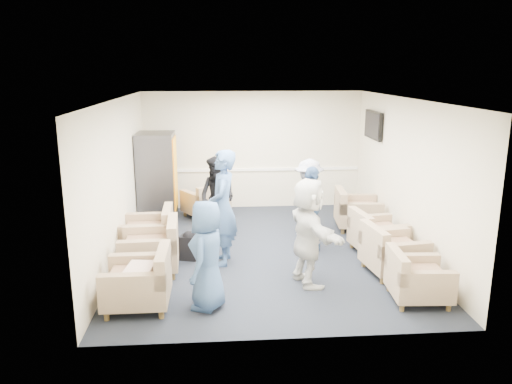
{
  "coord_description": "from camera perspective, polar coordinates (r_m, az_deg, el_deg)",
  "views": [
    {
      "loc": [
        -0.8,
        -8.41,
        3.2
      ],
      "look_at": [
        -0.14,
        0.2,
        1.05
      ],
      "focal_mm": 35.0,
      "sensor_mm": 36.0,
      "label": 1
    }
  ],
  "objects": [
    {
      "name": "armchair_left_mid",
      "position": [
        8.22,
        -11.63,
        -6.52
      ],
      "size": [
        0.96,
        0.96,
        0.73
      ],
      "rotation": [
        0.0,
        0.0,
        -1.52
      ],
      "color": "#957C60",
      "rests_on": "floor"
    },
    {
      "name": "person_back_left",
      "position": [
        9.47,
        -4.44,
        -0.77
      ],
      "size": [
        0.98,
        0.97,
        1.59
      ],
      "primitive_type": "imported",
      "rotation": [
        0.0,
        0.0,
        -0.72
      ],
      "color": "black",
      "rests_on": "floor"
    },
    {
      "name": "armchair_corner",
      "position": [
        10.99,
        -5.62,
        -1.25
      ],
      "size": [
        1.14,
        1.14,
        0.66
      ],
      "rotation": [
        0.0,
        0.0,
        3.73
      ],
      "color": "#957C60",
      "rests_on": "floor"
    },
    {
      "name": "armchair_left_far",
      "position": [
        9.02,
        -11.93,
        -4.77
      ],
      "size": [
        0.9,
        0.9,
        0.7
      ],
      "rotation": [
        0.0,
        0.0,
        -1.54
      ],
      "color": "#957C60",
      "rests_on": "floor"
    },
    {
      "name": "vending_machine",
      "position": [
        10.72,
        -11.2,
        1.6
      ],
      "size": [
        0.77,
        0.9,
        1.9
      ],
      "color": "#494951",
      "rests_on": "floor"
    },
    {
      "name": "ceiling",
      "position": [
        8.46,
        1.09,
        10.58
      ],
      "size": [
        6.0,
        6.0,
        0.0
      ],
      "primitive_type": "plane",
      "rotation": [
        3.14,
        0.0,
        0.0
      ],
      "color": "white",
      "rests_on": "back_wall"
    },
    {
      "name": "tv",
      "position": [
        10.77,
        13.26,
        7.46
      ],
      "size": [
        0.1,
        1.0,
        0.58
      ],
      "color": "black",
      "rests_on": "right_wall"
    },
    {
      "name": "pillow",
      "position": [
        7.02,
        -13.13,
        -8.77
      ],
      "size": [
        0.4,
        0.5,
        0.13
      ],
      "primitive_type": "cube",
      "rotation": [
        0.0,
        0.0,
        -1.69
      ],
      "color": "beige",
      "rests_on": "armchair_left_near"
    },
    {
      "name": "person_front_right",
      "position": [
        7.5,
        6.01,
        -4.56
      ],
      "size": [
        0.82,
        1.6,
        1.65
      ],
      "primitive_type": "imported",
      "rotation": [
        0.0,
        0.0,
        1.8
      ],
      "color": "silver",
      "rests_on": "floor"
    },
    {
      "name": "chair_rail",
      "position": [
        11.65,
        -0.34,
        2.58
      ],
      "size": [
        4.98,
        0.04,
        0.06
      ],
      "primitive_type": "cube",
      "color": "white",
      "rests_on": "back_wall"
    },
    {
      "name": "armchair_right_near",
      "position": [
        7.44,
        17.72,
        -9.55
      ],
      "size": [
        0.83,
        0.83,
        0.63
      ],
      "rotation": [
        0.0,
        0.0,
        1.51
      ],
      "color": "#957C60",
      "rests_on": "floor"
    },
    {
      "name": "armchair_left_near",
      "position": [
        7.09,
        -12.95,
        -10.12
      ],
      "size": [
        0.87,
        0.87,
        0.7
      ],
      "rotation": [
        0.0,
        0.0,
        -1.57
      ],
      "color": "#957C60",
      "rests_on": "floor"
    },
    {
      "name": "person_mid_left",
      "position": [
        8.23,
        -3.83,
        -1.81
      ],
      "size": [
        0.53,
        0.75,
        1.93
      ],
      "primitive_type": "imported",
      "rotation": [
        0.0,
        0.0,
        -1.68
      ],
      "color": "#39598B",
      "rests_on": "floor"
    },
    {
      "name": "armchair_right_far",
      "position": [
        10.37,
        11.24,
        -2.28
      ],
      "size": [
        0.95,
        0.95,
        0.69
      ],
      "rotation": [
        0.0,
        0.0,
        1.47
      ],
      "color": "#957C60",
      "rests_on": "floor"
    },
    {
      "name": "front_wall",
      "position": [
        5.77,
        3.85,
        -4.74
      ],
      "size": [
        5.0,
        0.02,
        2.7
      ],
      "primitive_type": "cube",
      "color": "beige",
      "rests_on": "floor"
    },
    {
      "name": "right_wall",
      "position": [
        9.22,
        16.71,
        1.8
      ],
      "size": [
        0.02,
        6.0,
        2.7
      ],
      "primitive_type": "cube",
      "color": "beige",
      "rests_on": "floor"
    },
    {
      "name": "person_back_right",
      "position": [
        9.74,
        6.05,
        -0.64
      ],
      "size": [
        0.79,
        1.09,
        1.51
      ],
      "primitive_type": "imported",
      "rotation": [
        0.0,
        0.0,
        1.31
      ],
      "color": "silver",
      "rests_on": "floor"
    },
    {
      "name": "backpack",
      "position": [
        8.66,
        -7.67,
        -6.0
      ],
      "size": [
        0.34,
        0.28,
        0.51
      ],
      "rotation": [
        0.0,
        0.0,
        -0.27
      ],
      "color": "black",
      "rests_on": "floor"
    },
    {
      "name": "floor",
      "position": [
        9.03,
        1.01,
        -6.78
      ],
      "size": [
        6.0,
        6.0,
        0.0
      ],
      "primitive_type": "plane",
      "color": "black",
      "rests_on": "ground"
    },
    {
      "name": "person_mid_right",
      "position": [
        8.96,
        6.29,
        -1.88
      ],
      "size": [
        0.54,
        0.95,
        1.53
      ],
      "primitive_type": "imported",
      "rotation": [
        0.0,
        0.0,
        1.37
      ],
      "color": "#39598B",
      "rests_on": "floor"
    },
    {
      "name": "armchair_right_midfar",
      "position": [
        9.09,
        13.42,
        -4.85
      ],
      "size": [
        0.94,
        0.94,
        0.66
      ],
      "rotation": [
        0.0,
        0.0,
        1.72
      ],
      "color": "#957C60",
      "rests_on": "floor"
    },
    {
      "name": "person_front_left",
      "position": [
        6.79,
        -5.59,
        -7.2
      ],
      "size": [
        0.68,
        0.85,
        1.51
      ],
      "primitive_type": "imported",
      "rotation": [
        0.0,
        0.0,
        -1.88
      ],
      "color": "#39598B",
      "rests_on": "floor"
    },
    {
      "name": "back_wall",
      "position": [
        11.59,
        -0.35,
        4.78
      ],
      "size": [
        5.0,
        0.02,
        2.7
      ],
      "primitive_type": "cube",
      "color": "beige",
      "rests_on": "floor"
    },
    {
      "name": "armchair_right_midnear",
      "position": [
        8.27,
        15.1,
        -6.76
      ],
      "size": [
        0.96,
        0.96,
        0.68
      ],
      "rotation": [
        0.0,
        0.0,
        1.71
      ],
      "color": "#957C60",
      "rests_on": "floor"
    },
    {
      "name": "left_wall",
      "position": [
        8.78,
        -15.43,
        1.29
      ],
      "size": [
        0.02,
        6.0,
        2.7
      ],
      "primitive_type": "cube",
      "color": "beige",
      "rests_on": "floor"
    }
  ]
}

